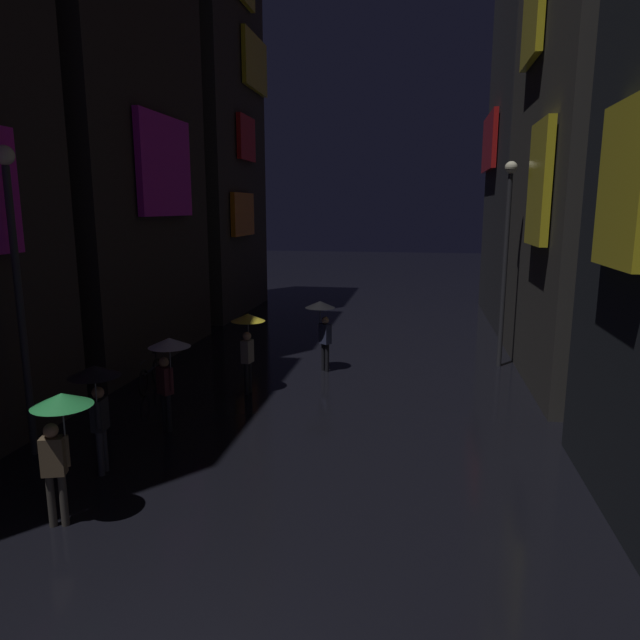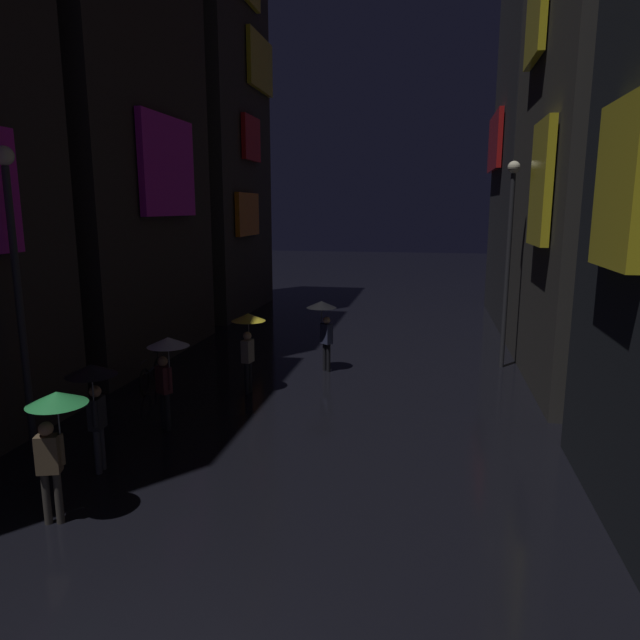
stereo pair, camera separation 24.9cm
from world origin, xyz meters
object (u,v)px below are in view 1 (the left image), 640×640
at_px(pedestrian_foreground_left_yellow, 248,331).
at_px(streetlamp_left_near, 16,270).
at_px(pedestrian_midstreet_centre_black, 96,389).
at_px(pedestrian_foreground_right_black, 322,316).
at_px(streetlamp_right_far, 506,243).
at_px(pedestrian_near_crossing_green, 59,422).
at_px(bicycle_parked_at_storefront, 151,376).
at_px(pedestrian_midstreet_left_clear, 168,358).

distance_m(pedestrian_foreground_left_yellow, streetlamp_left_near, 5.83).
xyz_separation_m(pedestrian_foreground_left_yellow, pedestrian_midstreet_centre_black, (-1.22, -5.17, 0.00)).
distance_m(pedestrian_foreground_left_yellow, pedestrian_foreground_right_black, 2.85).
bearing_deg(streetlamp_right_far, pedestrian_near_crossing_green, -126.51).
xyz_separation_m(pedestrian_foreground_left_yellow, bicycle_parked_at_storefront, (-2.69, -0.25, -1.28)).
xyz_separation_m(bicycle_parked_at_storefront, streetlamp_right_far, (9.60, 4.03, 3.42)).
bearing_deg(streetlamp_right_far, streetlamp_left_near, -140.30).
relative_size(pedestrian_foreground_left_yellow, pedestrian_near_crossing_green, 1.00).
bearing_deg(pedestrian_foreground_right_black, bicycle_parked_at_storefront, -148.28).
height_order(pedestrian_near_crossing_green, streetlamp_left_near, streetlamp_left_near).
xyz_separation_m(pedestrian_midstreet_centre_black, streetlamp_right_far, (8.14, 8.96, 2.13)).
relative_size(pedestrian_foreground_right_black, streetlamp_right_far, 0.34).
distance_m(pedestrian_near_crossing_green, streetlamp_left_near, 3.73).
bearing_deg(pedestrian_midstreet_left_clear, streetlamp_left_near, -144.39).
relative_size(pedestrian_foreground_left_yellow, pedestrian_foreground_right_black, 1.00).
bearing_deg(pedestrian_midstreet_centre_black, streetlamp_left_near, 160.71).
height_order(pedestrian_foreground_right_black, streetlamp_right_far, streetlamp_right_far).
distance_m(pedestrian_midstreet_left_clear, bicycle_parked_at_storefront, 3.48).
xyz_separation_m(streetlamp_right_far, streetlamp_left_near, (-10.00, -8.30, -0.12)).
relative_size(pedestrian_midstreet_left_clear, streetlamp_left_near, 0.36).
bearing_deg(pedestrian_foreground_left_yellow, pedestrian_midstreet_left_clear, -106.71).
xyz_separation_m(pedestrian_midstreet_centre_black, streetlamp_left_near, (-1.86, 0.65, 2.02)).
bearing_deg(pedestrian_midstreet_left_clear, pedestrian_midstreet_centre_black, -98.62).
height_order(pedestrian_foreground_left_yellow, pedestrian_midstreet_left_clear, same).
height_order(pedestrian_foreground_left_yellow, streetlamp_right_far, streetlamp_right_far).
bearing_deg(pedestrian_near_crossing_green, pedestrian_foreground_left_yellow, 82.58).
relative_size(pedestrian_near_crossing_green, streetlamp_right_far, 0.34).
bearing_deg(pedestrian_midstreet_left_clear, pedestrian_foreground_left_yellow, 73.29).
distance_m(pedestrian_foreground_right_black, pedestrian_midstreet_left_clear, 5.85).
distance_m(pedestrian_foreground_left_yellow, pedestrian_midstreet_centre_black, 5.31).
relative_size(pedestrian_foreground_right_black, streetlamp_left_near, 0.36).
relative_size(pedestrian_foreground_right_black, pedestrian_near_crossing_green, 1.00).
distance_m(pedestrian_near_crossing_green, pedestrian_midstreet_left_clear, 3.80).
distance_m(pedestrian_foreground_right_black, pedestrian_midstreet_centre_black, 8.04).
xyz_separation_m(pedestrian_foreground_left_yellow, pedestrian_midstreet_left_clear, (-0.88, -2.94, 0.00)).
xyz_separation_m(pedestrian_midstreet_left_clear, streetlamp_right_far, (7.80, 6.73, 2.13)).
relative_size(streetlamp_right_far, streetlamp_left_near, 1.04).
distance_m(pedestrian_foreground_left_yellow, streetlamp_right_far, 8.17).
height_order(pedestrian_near_crossing_green, streetlamp_right_far, streetlamp_right_far).
xyz_separation_m(pedestrian_foreground_right_black, streetlamp_right_far, (5.36, 1.41, 2.13)).
xyz_separation_m(pedestrian_foreground_left_yellow, streetlamp_right_far, (6.92, 3.79, 2.13)).
height_order(pedestrian_midstreet_left_clear, bicycle_parked_at_storefront, pedestrian_midstreet_left_clear).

